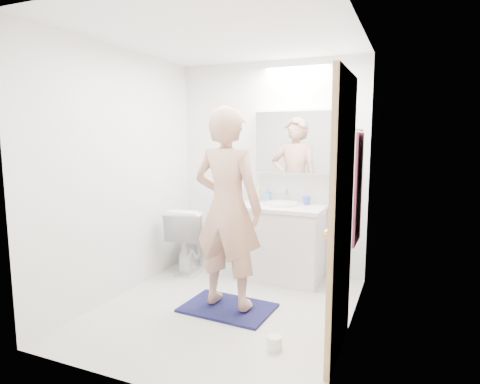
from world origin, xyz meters
The scene contains 23 objects.
floor centered at (0.00, 0.00, 0.00)m, with size 2.50×2.50×0.00m, color silver.
ceiling centered at (0.00, 0.00, 2.40)m, with size 2.50×2.50×0.00m, color white.
wall_back centered at (0.00, 1.25, 1.20)m, with size 2.50×2.50×0.00m, color white.
wall_front centered at (0.00, -1.25, 1.20)m, with size 2.50×2.50×0.00m, color white.
wall_left centered at (-1.10, 0.00, 1.20)m, with size 2.50×2.50×0.00m, color white.
wall_right centered at (1.10, 0.00, 1.20)m, with size 2.50×2.50×0.00m, color white.
vanity_cabinet centered at (0.22, 0.96, 0.39)m, with size 0.90×0.55×0.78m, color silver.
countertop centered at (0.22, 0.96, 0.80)m, with size 0.95×0.58×0.04m, color white.
sink_basin centered at (0.22, 0.99, 0.84)m, with size 0.36×0.36×0.03m, color white.
faucet centered at (0.22, 1.19, 0.90)m, with size 0.02×0.02×0.16m, color #B9B8BD.
medicine_cabinet centered at (0.30, 1.18, 1.50)m, with size 0.88×0.14×0.70m, color white.
mirror_panel centered at (0.30, 1.10, 1.50)m, with size 0.84×0.01×0.66m, color silver.
toilet centered at (-0.81, 0.85, 0.38)m, with size 0.42×0.74×0.76m, color white.
bath_rug centered at (0.03, 0.01, 0.01)m, with size 0.80×0.55×0.02m, color #161440.
person centered at (0.03, 0.01, 0.93)m, with size 0.65×0.42×1.77m, color tan.
door centered at (1.08, -0.35, 1.00)m, with size 0.04×0.80×2.00m, color tan.
door_knob centered at (1.04, -0.65, 0.95)m, with size 0.06×0.06×0.06m, color gold.
towel centered at (1.08, 0.55, 1.10)m, with size 0.02×0.42×1.00m, color black.
towel_hook centered at (1.07, 0.55, 1.62)m, with size 0.02×0.02×0.07m, color silver.
soap_bottle_a centered at (-0.11, 1.11, 0.93)m, with size 0.08×0.08×0.21m, color tan.
soap_bottle_b centered at (0.01, 1.15, 0.90)m, with size 0.07×0.07×0.16m, color teal.
toothbrush_cup centered at (0.47, 1.12, 0.86)m, with size 0.09×0.09×0.09m, color #4351C9.
toilet_paper_roll centered at (0.65, -0.50, 0.05)m, with size 0.11×0.11×0.10m, color white.
Camera 1 is at (1.51, -3.17, 1.57)m, focal length 30.24 mm.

